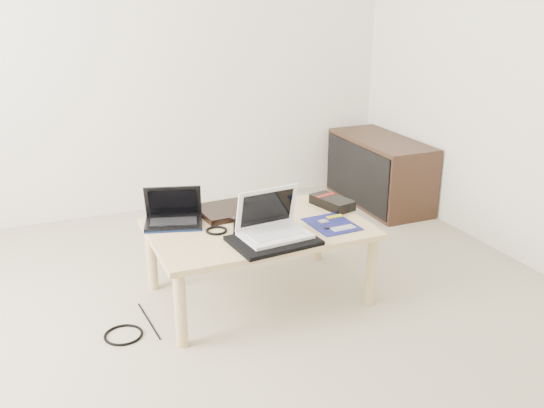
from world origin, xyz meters
name	(u,v)px	position (x,y,z in m)	size (l,w,h in m)	color
ground	(211,358)	(0.00, 0.00, 0.00)	(4.00, 4.00, 0.00)	#ABA08A
coffee_table	(259,235)	(0.41, 0.45, 0.35)	(1.10, 0.70, 0.40)	tan
media_cabinet	(379,171)	(1.77, 1.45, 0.25)	(0.41, 0.90, 0.50)	#3A2317
book	(230,210)	(0.34, 0.68, 0.42)	(0.34, 0.29, 0.03)	black
netbook	(173,216)	(0.02, 0.65, 0.44)	(0.34, 0.28, 0.20)	black
tablet	(255,226)	(0.39, 0.44, 0.41)	(0.27, 0.24, 0.01)	black
remote	(285,220)	(0.56, 0.46, 0.41)	(0.07, 0.20, 0.02)	#B2B2B6
neoprene_sleeve	(273,241)	(0.40, 0.23, 0.41)	(0.40, 0.29, 0.02)	black
white_laptop	(272,226)	(0.41, 0.28, 0.47)	(0.34, 0.26, 0.23)	white
motherboard	(332,224)	(0.76, 0.32, 0.40)	(0.23, 0.28, 0.01)	#0D1057
gpu_box	(332,202)	(0.89, 0.55, 0.43)	(0.18, 0.27, 0.06)	black
cable_coil	(217,230)	(0.19, 0.46, 0.41)	(0.11, 0.11, 0.01)	black
floor_cable_coil	(123,335)	(-0.33, 0.33, 0.01)	(0.18, 0.18, 0.01)	black
floor_cable_trail	(149,321)	(-0.19, 0.42, 0.00)	(0.01, 0.01, 0.37)	black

